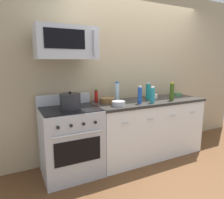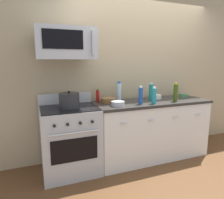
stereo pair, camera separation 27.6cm
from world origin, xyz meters
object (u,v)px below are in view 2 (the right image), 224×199
at_px(bottle_hot_sauce_red, 98,96).
at_px(bowl_green_glaze, 184,95).
at_px(bottle_soda_blue, 141,96).
at_px(bottle_water_clear, 119,92).
at_px(bottle_sparkling_teal, 151,92).
at_px(range_oven, 70,139).
at_px(bowl_steel_prep, 118,104).
at_px(stockpot, 69,101).
at_px(bottle_dish_soap, 154,96).
at_px(microwave, 66,44).
at_px(bowl_white_ceramic, 156,97).
at_px(bottle_olive_oil, 176,93).
at_px(bowl_wooden_salad, 108,100).

relative_size(bottle_hot_sauce_red, bowl_green_glaze, 1.40).
xyz_separation_m(bottle_soda_blue, bowl_green_glaze, (0.98, 0.24, -0.09)).
distance_m(bottle_water_clear, bottle_soda_blue, 0.41).
bearing_deg(bottle_sparkling_teal, range_oven, -177.62).
distance_m(bottle_hot_sauce_red, bowl_steel_prep, 0.43).
relative_size(bottle_water_clear, bowl_green_glaze, 2.14).
xyz_separation_m(bowl_green_glaze, stockpot, (-1.98, -0.13, 0.07)).
relative_size(bottle_dish_soap, bowl_green_glaze, 1.76).
bearing_deg(bottle_dish_soap, bottle_soda_blue, 169.73).
relative_size(microwave, bowl_white_ceramic, 4.14).
distance_m(bottle_olive_oil, bowl_wooden_salad, 1.04).
height_order(bottle_sparkling_teal, bowl_wooden_salad, bottle_sparkling_teal).
bearing_deg(bottle_water_clear, range_oven, -165.80).
bearing_deg(bottle_sparkling_teal, bowl_wooden_salad, 176.42).
xyz_separation_m(microwave, bottle_water_clear, (0.82, 0.16, -0.69)).
distance_m(bottle_water_clear, bowl_green_glaze, 1.17).
relative_size(bottle_sparkling_teal, bottle_soda_blue, 1.07).
height_order(microwave, bowl_steel_prep, microwave).
height_order(range_oven, bowl_green_glaze, range_oven).
bearing_deg(range_oven, bottle_hot_sauce_red, 25.94).
relative_size(bowl_green_glaze, bowl_wooden_salad, 0.64).
bearing_deg(bottle_water_clear, stockpot, -162.35).
xyz_separation_m(bottle_dish_soap, bottle_soda_blue, (-0.20, 0.04, 0.01)).
bearing_deg(bowl_steel_prep, range_oven, 166.19).
height_order(bowl_steel_prep, stockpot, stockpot).
bearing_deg(range_oven, bottle_olive_oil, -6.04).
bearing_deg(stockpot, bottle_hot_sauce_red, 30.87).
height_order(bottle_olive_oil, bowl_white_ceramic, bottle_olive_oil).
distance_m(bottle_hot_sauce_red, bowl_wooden_salad, 0.19).
bearing_deg(microwave, bottle_olive_oil, -7.62).
relative_size(bottle_hot_sauce_red, bottle_olive_oil, 0.68).
distance_m(bottle_soda_blue, bowl_white_ceramic, 0.54).
distance_m(microwave, bowl_wooden_salad, 0.99).
bearing_deg(bowl_green_glaze, bottle_olive_oil, -146.62).
distance_m(bottle_olive_oil, bowl_white_ceramic, 0.35).
bearing_deg(bowl_green_glaze, bottle_hot_sauce_red, 174.23).
xyz_separation_m(bottle_soda_blue, bowl_steel_prep, (-0.36, -0.00, -0.09)).
bearing_deg(bowl_wooden_salad, bottle_water_clear, 26.45).
height_order(bottle_olive_oil, bottle_soda_blue, bottle_olive_oil).
xyz_separation_m(bottle_olive_oil, bowl_green_glaze, (0.38, 0.25, -0.10)).
relative_size(bottle_soda_blue, bowl_wooden_salad, 1.19).
bearing_deg(microwave, bowl_steel_prep, -17.50).
relative_size(bottle_sparkling_teal, bottle_hot_sauce_red, 1.42).
bearing_deg(bottle_sparkling_teal, bowl_steel_prep, -162.19).
xyz_separation_m(bottle_sparkling_teal, bowl_wooden_salad, (-0.71, 0.04, -0.09)).
xyz_separation_m(bottle_olive_oil, stockpot, (-1.60, 0.12, -0.03)).
bearing_deg(bottle_hot_sauce_red, range_oven, -154.06).
height_order(bottle_dish_soap, bottle_soda_blue, bottle_soda_blue).
bearing_deg(microwave, bowl_wooden_salad, 5.12).
height_order(bottle_water_clear, stockpot, bottle_water_clear).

